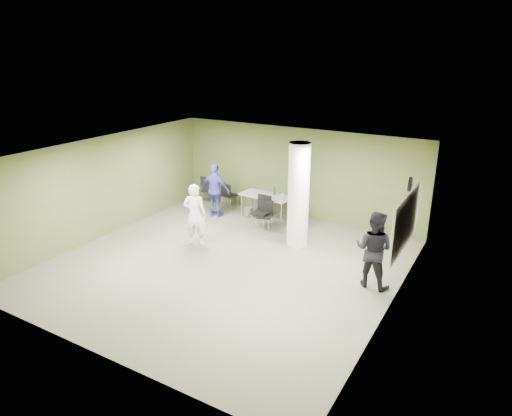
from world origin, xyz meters
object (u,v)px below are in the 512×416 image
Objects in this scene: man_black at (374,249)px; man_blue at (215,191)px; folding_table at (266,197)px; woman_white at (195,215)px; chair_back_left at (209,188)px.

man_black reaches higher than man_blue.
folding_table is 4.77m from man_black.
woman_white is (-0.73, -2.64, 0.12)m from folding_table.
man_blue is (-5.55, 1.89, -0.03)m from man_black.
folding_table is 2.74m from woman_white.
woman_white is at bearing 105.51° from man_blue.
man_blue is at bearing -152.95° from folding_table.
folding_table is 0.99× the size of woman_white.
man_blue is (-1.49, -0.60, 0.13)m from folding_table.
chair_back_left is 0.58× the size of man_blue.
folding_table is 1.71× the size of chair_back_left.
man_black is at bearing -26.39° from folding_table.
man_blue is (0.88, -0.87, 0.27)m from chair_back_left.
chair_back_left is 0.58× the size of woman_white.
chair_back_left is (-2.37, 0.27, -0.15)m from folding_table.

